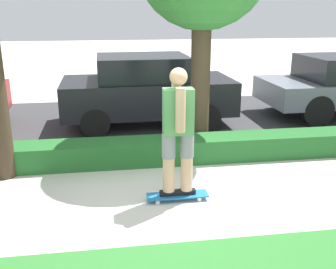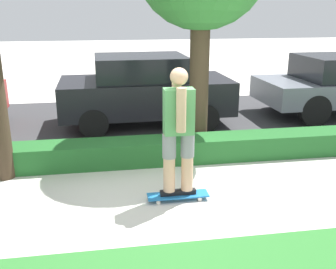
# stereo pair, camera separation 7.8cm
# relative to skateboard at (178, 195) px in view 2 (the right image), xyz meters

# --- Properties ---
(ground_plane) EXTENTS (60.00, 60.00, 0.00)m
(ground_plane) POSITION_rel_skateboard_xyz_m (-0.11, -0.09, -0.07)
(ground_plane) COLOR beige
(street_asphalt) EXTENTS (18.16, 5.00, 0.01)m
(street_asphalt) POSITION_rel_skateboard_xyz_m (-0.11, 4.11, -0.06)
(street_asphalt) COLOR #38383A
(street_asphalt) RESTS_ON ground_plane
(hedge_row) EXTENTS (18.16, 0.60, 0.42)m
(hedge_row) POSITION_rel_skateboard_xyz_m (-0.11, 1.51, 0.15)
(hedge_row) COLOR #236028
(hedge_row) RESTS_ON ground_plane
(skateboard) EXTENTS (0.88, 0.24, 0.08)m
(skateboard) POSITION_rel_skateboard_xyz_m (0.00, 0.00, 0.00)
(skateboard) COLOR #1E6BAD
(skateboard) RESTS_ON ground_plane
(skater_person) EXTENTS (0.52, 0.47, 1.82)m
(skater_person) POSITION_rel_skateboard_xyz_m (-0.00, 0.00, 0.99)
(skater_person) COLOR black
(skater_person) RESTS_ON skateboard
(parked_car_middle) EXTENTS (3.95, 1.93, 1.62)m
(parked_car_middle) POSITION_rel_skateboard_xyz_m (-0.05, 3.99, 0.76)
(parked_car_middle) COLOR black
(parked_car_middle) RESTS_ON ground_plane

